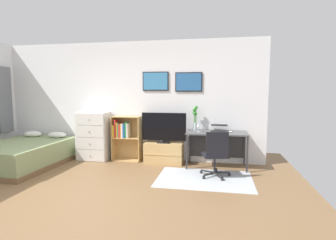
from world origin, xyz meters
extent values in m
plane|color=brown|center=(0.00, 0.00, 0.00)|extent=(7.20, 7.20, 0.00)
cube|color=white|center=(0.00, 2.43, 1.35)|extent=(6.12, 0.06, 2.70)
cube|color=black|center=(0.64, 2.38, 1.80)|extent=(0.59, 0.02, 0.42)
cube|color=teal|center=(0.64, 2.37, 1.80)|extent=(0.55, 0.01, 0.38)
cube|color=black|center=(1.39, 2.38, 1.78)|extent=(0.59, 0.02, 0.42)
cube|color=#285B93|center=(1.39, 2.37, 1.78)|extent=(0.55, 0.01, 0.38)
cube|color=slate|center=(-2.94, 1.99, 1.38)|extent=(0.05, 0.40, 1.54)
cube|color=#B2B7BC|center=(1.81, 1.24, 0.00)|extent=(1.70, 1.20, 0.01)
cube|color=brown|center=(-2.01, 1.35, 0.05)|extent=(1.54, 2.03, 0.10)
cube|color=#8C9E6B|center=(-2.01, 1.35, 0.30)|extent=(1.50, 1.99, 0.40)
ellipsoid|color=white|center=(-2.32, 2.11, 0.56)|extent=(0.45, 0.29, 0.14)
ellipsoid|color=white|center=(-1.67, 2.09, 0.56)|extent=(0.45, 0.29, 0.14)
cube|color=silver|center=(-0.77, 2.16, 0.55)|extent=(0.71, 0.42, 1.10)
cube|color=silver|center=(-0.77, 1.94, 0.14)|extent=(0.67, 0.01, 0.25)
sphere|color=#A59E8C|center=(-0.77, 1.93, 0.14)|extent=(0.03, 0.03, 0.03)
cube|color=silver|center=(-0.77, 1.94, 0.41)|extent=(0.67, 0.01, 0.25)
sphere|color=#A59E8C|center=(-0.77, 1.93, 0.41)|extent=(0.03, 0.03, 0.03)
cube|color=silver|center=(-0.77, 1.94, 0.69)|extent=(0.67, 0.01, 0.25)
sphere|color=#A59E8C|center=(-0.77, 1.93, 0.69)|extent=(0.03, 0.03, 0.03)
cube|color=silver|center=(-0.77, 1.94, 0.96)|extent=(0.67, 0.01, 0.25)
sphere|color=#A59E8C|center=(-0.77, 1.93, 0.96)|extent=(0.03, 0.03, 0.03)
cube|color=tan|center=(-0.31, 2.22, 0.51)|extent=(0.02, 0.30, 1.02)
cube|color=tan|center=(0.32, 2.22, 0.51)|extent=(0.02, 0.30, 1.02)
cube|color=tan|center=(0.00, 2.22, 0.01)|extent=(0.65, 0.30, 0.02)
cube|color=tan|center=(0.00, 2.22, 0.53)|extent=(0.61, 0.30, 0.02)
cube|color=tan|center=(0.00, 2.22, 1.01)|extent=(0.61, 0.30, 0.02)
cube|color=tan|center=(0.00, 2.37, 0.51)|extent=(0.65, 0.01, 1.02)
cube|color=gold|center=(-0.27, 2.17, 0.68)|extent=(0.04, 0.19, 0.28)
cube|color=red|center=(-0.23, 2.19, 0.74)|extent=(0.03, 0.23, 0.40)
cube|color=orange|center=(-0.19, 2.19, 0.71)|extent=(0.03, 0.23, 0.34)
cube|color=#2D8C4C|center=(-0.16, 2.16, 0.70)|extent=(0.02, 0.17, 0.33)
cube|color=red|center=(-0.13, 2.19, 0.69)|extent=(0.03, 0.23, 0.31)
cube|color=orange|center=(-0.10, 2.17, 0.70)|extent=(0.02, 0.18, 0.32)
cube|color=white|center=(-0.07, 2.18, 0.70)|extent=(0.04, 0.21, 0.32)
cube|color=#1E519E|center=(-0.03, 2.18, 0.69)|extent=(0.04, 0.20, 0.31)
cube|color=#2D8C4C|center=(0.02, 2.19, 0.71)|extent=(0.03, 0.22, 0.35)
cube|color=white|center=(0.05, 2.18, 0.70)|extent=(0.03, 0.20, 0.33)
cube|color=tan|center=(0.88, 2.17, 0.23)|extent=(0.84, 0.40, 0.45)
cube|color=tan|center=(0.88, 1.97, 0.23)|extent=(0.84, 0.01, 0.02)
cube|color=black|center=(0.88, 2.15, 0.46)|extent=(0.28, 0.16, 0.02)
cube|color=black|center=(0.88, 2.15, 0.50)|extent=(0.06, 0.04, 0.05)
cube|color=black|center=(0.88, 2.15, 0.81)|extent=(0.98, 0.02, 0.61)
cube|color=black|center=(0.88, 2.14, 0.81)|extent=(0.95, 0.01, 0.58)
cube|color=#4C4C4F|center=(2.01, 2.06, 0.72)|extent=(1.24, 0.63, 0.03)
cube|color=#2D2D30|center=(1.42, 1.77, 0.35)|extent=(0.03, 0.03, 0.71)
cube|color=#2D2D30|center=(2.60, 1.77, 0.35)|extent=(0.03, 0.03, 0.71)
cube|color=#2D2D30|center=(1.42, 2.34, 0.35)|extent=(0.03, 0.03, 0.71)
cube|color=#2D2D30|center=(2.60, 2.34, 0.35)|extent=(0.03, 0.03, 0.71)
cube|color=#2D2D30|center=(2.01, 2.36, 0.39)|extent=(1.18, 0.02, 0.50)
cylinder|color=#232326|center=(2.26, 1.50, 0.03)|extent=(0.05, 0.05, 0.05)
cube|color=#232326|center=(2.13, 1.47, 0.07)|extent=(0.28, 0.09, 0.02)
cylinder|color=#232326|center=(2.02, 1.72, 0.03)|extent=(0.05, 0.05, 0.05)
cube|color=#232326|center=(2.00, 1.58, 0.07)|extent=(0.06, 0.28, 0.02)
cylinder|color=#232326|center=(1.73, 1.55, 0.03)|extent=(0.05, 0.05, 0.05)
cube|color=#232326|center=(1.86, 1.50, 0.07)|extent=(0.27, 0.14, 0.02)
cylinder|color=#232326|center=(1.80, 1.23, 0.03)|extent=(0.05, 0.05, 0.05)
cube|color=#232326|center=(1.89, 1.34, 0.07)|extent=(0.21, 0.23, 0.02)
cylinder|color=#232326|center=(2.13, 1.20, 0.03)|extent=(0.05, 0.05, 0.05)
cube|color=#232326|center=(2.06, 1.32, 0.07)|extent=(0.17, 0.26, 0.02)
cylinder|color=#232326|center=(1.99, 1.44, 0.23)|extent=(0.04, 0.04, 0.30)
cube|color=black|center=(1.99, 1.44, 0.40)|extent=(0.52, 0.52, 0.03)
cube|color=black|center=(2.03, 1.25, 0.64)|extent=(0.39, 0.12, 0.45)
cube|color=#333338|center=(2.06, 2.11, 0.75)|extent=(0.35, 0.25, 0.01)
cube|color=black|center=(2.06, 2.10, 0.75)|extent=(0.33, 0.22, 0.00)
cube|color=#333338|center=(2.06, 2.25, 0.86)|extent=(0.35, 0.23, 0.07)
cube|color=#234C5B|center=(2.06, 2.25, 0.86)|extent=(0.33, 0.21, 0.06)
ellipsoid|color=silver|center=(2.29, 2.05, 0.76)|extent=(0.06, 0.10, 0.03)
cylinder|color=silver|center=(1.54, 2.27, 0.82)|extent=(0.09, 0.09, 0.16)
cylinder|color=#3D8438|center=(1.57, 2.27, 1.01)|extent=(0.01, 0.01, 0.44)
sphere|color=#308B2C|center=(1.57, 2.27, 1.23)|extent=(0.07, 0.07, 0.07)
cylinder|color=#3D8438|center=(1.55, 2.30, 0.94)|extent=(0.01, 0.01, 0.30)
sphere|color=#308B2C|center=(1.55, 2.30, 1.09)|extent=(0.07, 0.07, 0.07)
cylinder|color=#3D8438|center=(1.52, 2.28, 0.95)|extent=(0.01, 0.01, 0.33)
sphere|color=#308B2C|center=(1.52, 2.28, 1.12)|extent=(0.07, 0.07, 0.07)
cylinder|color=#3D8438|center=(1.53, 2.26, 0.99)|extent=(0.01, 0.01, 0.40)
sphere|color=#308B2C|center=(1.53, 2.26, 1.18)|extent=(0.07, 0.07, 0.07)
cylinder|color=#3D8438|center=(1.55, 2.26, 0.95)|extent=(0.01, 0.01, 0.32)
sphere|color=#308B2C|center=(1.55, 2.26, 1.11)|extent=(0.07, 0.07, 0.07)
cylinder|color=silver|center=(1.63, 2.03, 0.74)|extent=(0.06, 0.06, 0.01)
cylinder|color=silver|center=(1.63, 2.03, 0.80)|extent=(0.01, 0.01, 0.10)
cone|color=silver|center=(1.63, 2.03, 0.88)|extent=(0.07, 0.07, 0.07)
camera|label=1|loc=(2.04, -3.44, 1.57)|focal=28.33mm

